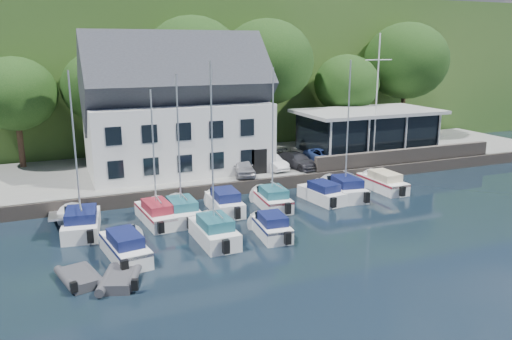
% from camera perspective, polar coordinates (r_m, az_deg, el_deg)
% --- Properties ---
extents(ground, '(180.00, 180.00, 0.00)m').
position_cam_1_polar(ground, '(30.18, 12.36, -7.50)').
color(ground, black).
rests_on(ground, ground).
extents(quay, '(60.00, 13.00, 1.00)m').
position_cam_1_polar(quay, '(44.81, -0.35, 0.59)').
color(quay, gray).
rests_on(quay, ground).
extents(quay_face, '(60.00, 0.30, 1.00)m').
position_cam_1_polar(quay_face, '(39.05, 3.24, -1.46)').
color(quay_face, '#5D534A').
rests_on(quay_face, ground).
extents(hillside, '(160.00, 75.00, 16.00)m').
position_cam_1_polar(hillside, '(86.50, -11.76, 11.80)').
color(hillside, '#2D511E').
rests_on(hillside, ground).
extents(field_patch, '(50.00, 30.00, 0.30)m').
position_cam_1_polar(field_patch, '(96.18, -8.07, 17.01)').
color(field_patch, '#5C7038').
rests_on(field_patch, hillside).
extents(harbor_building, '(14.40, 8.20, 8.70)m').
position_cam_1_polar(harbor_building, '(40.87, -9.01, 6.03)').
color(harbor_building, white).
rests_on(harbor_building, quay).
extents(club_pavilion, '(13.20, 7.20, 4.10)m').
position_cam_1_polar(club_pavilion, '(48.20, 12.58, 4.30)').
color(club_pavilion, black).
rests_on(club_pavilion, quay).
extents(seawall, '(18.00, 0.50, 1.20)m').
position_cam_1_polar(seawall, '(45.47, 16.81, 1.60)').
color(seawall, '#5D534A').
rests_on(seawall, quay).
extents(gangway, '(1.20, 6.00, 1.40)m').
position_cam_1_polar(gangway, '(33.70, -21.49, -5.88)').
color(gangway, silver).
rests_on(gangway, ground).
extents(car_silver, '(2.16, 4.06, 1.31)m').
position_cam_1_polar(car_silver, '(39.28, -1.57, 0.40)').
color(car_silver, '#B3B2B8').
rests_on(car_silver, quay).
extents(car_white, '(2.02, 4.03, 1.27)m').
position_cam_1_polar(car_white, '(41.07, 1.59, 0.97)').
color(car_white, white).
rests_on(car_white, quay).
extents(car_dgrey, '(2.96, 4.72, 1.28)m').
position_cam_1_polar(car_dgrey, '(41.73, 4.61, 1.14)').
color(car_dgrey, '#323137').
rests_on(car_dgrey, quay).
extents(car_blue, '(1.80, 3.99, 1.33)m').
position_cam_1_polar(car_blue, '(43.55, 7.87, 1.64)').
color(car_blue, '#304A92').
rests_on(car_blue, quay).
extents(flagpole, '(2.63, 0.20, 10.94)m').
position_cam_1_polar(flagpole, '(44.31, 13.61, 7.89)').
color(flagpole, white).
rests_on(flagpole, quay).
extents(tree_0, '(6.67, 6.67, 9.12)m').
position_cam_1_polar(tree_0, '(45.58, -25.63, 5.91)').
color(tree_0, black).
rests_on(tree_0, quay).
extents(tree_1, '(7.02, 7.02, 9.59)m').
position_cam_1_polar(tree_1, '(45.93, -16.96, 7.03)').
color(tree_1, black).
rests_on(tree_1, quay).
extents(tree_2, '(9.25, 9.25, 12.64)m').
position_cam_1_polar(tree_2, '(47.47, -7.15, 9.58)').
color(tree_2, black).
rests_on(tree_2, quay).
extents(tree_3, '(9.13, 9.13, 12.48)m').
position_cam_1_polar(tree_3, '(49.44, 1.25, 9.76)').
color(tree_3, black).
rests_on(tree_3, quay).
extents(tree_4, '(6.65, 6.65, 9.08)m').
position_cam_1_polar(tree_4, '(52.69, 10.22, 7.95)').
color(tree_4, black).
rests_on(tree_4, quay).
extents(tree_5, '(9.08, 9.08, 12.40)m').
position_cam_1_polar(tree_5, '(57.67, 16.63, 9.76)').
color(tree_5, black).
rests_on(tree_5, quay).
extents(boat_r1_0, '(3.00, 6.48, 9.33)m').
position_cam_1_polar(boat_r1_0, '(30.68, -19.92, 1.43)').
color(boat_r1_0, white).
rests_on(boat_r1_0, ground).
extents(boat_r1_1, '(2.46, 6.61, 8.68)m').
position_cam_1_polar(boat_r1_1, '(31.31, -11.62, 1.62)').
color(boat_r1_1, white).
rests_on(boat_r1_1, ground).
extents(boat_r1_2, '(2.09, 5.95, 8.84)m').
position_cam_1_polar(boat_r1_2, '(31.53, -8.79, 1.98)').
color(boat_r1_2, white).
rests_on(boat_r1_2, ground).
extents(boat_r1_3, '(2.18, 5.91, 1.57)m').
position_cam_1_polar(boat_r1_3, '(33.69, -3.62, -3.49)').
color(boat_r1_3, white).
rests_on(boat_r1_3, ground).
extents(boat_r1_4, '(2.38, 5.75, 8.99)m').
position_cam_1_polar(boat_r1_4, '(33.60, 1.91, 3.01)').
color(boat_r1_4, white).
rests_on(boat_r1_4, ground).
extents(boat_r1_5, '(2.67, 5.77, 1.45)m').
position_cam_1_polar(boat_r1_5, '(36.22, 7.56, -2.43)').
color(boat_r1_5, white).
rests_on(boat_r1_5, ground).
extents(boat_r1_6, '(3.00, 6.31, 9.56)m').
position_cam_1_polar(boat_r1_6, '(36.51, 10.41, 4.13)').
color(boat_r1_6, white).
rests_on(boat_r1_6, ground).
extents(boat_r1_7, '(2.02, 6.59, 1.49)m').
position_cam_1_polar(boat_r1_7, '(39.92, 14.24, -1.17)').
color(boat_r1_7, white).
rests_on(boat_r1_7, ground).
extents(boat_r2_0, '(2.70, 6.46, 1.52)m').
position_cam_1_polar(boat_r2_0, '(27.33, -14.76, -8.26)').
color(boat_r2_0, white).
rests_on(boat_r2_0, ground).
extents(boat_r2_1, '(2.19, 6.04, 9.59)m').
position_cam_1_polar(boat_r2_1, '(27.51, -5.01, 1.13)').
color(boat_r2_1, white).
rests_on(boat_r2_1, ground).
extents(boat_r2_2, '(2.14, 5.07, 1.42)m').
position_cam_1_polar(boat_r2_2, '(29.43, 1.74, -6.26)').
color(boat_r2_2, white).
rests_on(boat_r2_2, ground).
extents(dinghy_0, '(2.34, 3.16, 0.66)m').
position_cam_1_polar(dinghy_0, '(25.50, -19.50, -11.34)').
color(dinghy_0, '#39393E').
rests_on(dinghy_0, ground).
extents(dinghy_1, '(2.67, 3.39, 0.69)m').
position_cam_1_polar(dinghy_1, '(24.86, -15.22, -11.64)').
color(dinghy_1, '#39393E').
rests_on(dinghy_1, ground).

